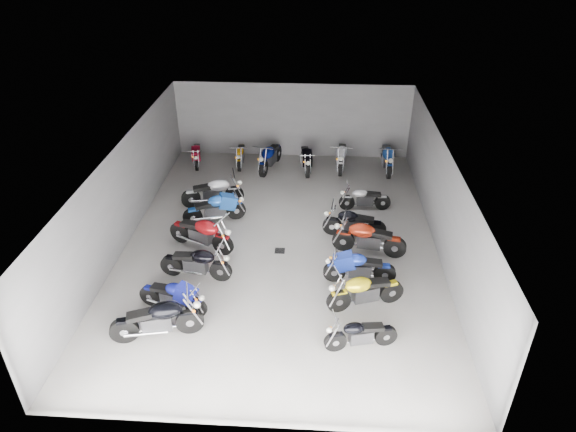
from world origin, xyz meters
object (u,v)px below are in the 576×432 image
drain_grate (280,251)px  motorcycle_right_e (354,223)px  motorcycle_right_d (368,238)px  motorcycle_back_e (342,156)px  motorcycle_left_e (215,209)px  motorcycle_back_d (306,158)px  motorcycle_back_a (197,154)px  motorcycle_back_f (387,157)px  motorcycle_left_a (158,320)px  motorcycle_right_c (359,268)px  motorcycle_left_c (197,263)px  motorcycle_right_a (360,334)px  motorcycle_back_c (270,157)px  motorcycle_right_f (364,198)px  motorcycle_left_d (202,233)px  motorcycle_left_f (213,192)px  motorcycle_left_b (173,296)px  motorcycle_right_b (365,291)px  motorcycle_back_b (241,155)px

drain_grate → motorcycle_right_e: (2.36, 1.01, 0.50)m
motorcycle_right_d → motorcycle_back_e: 6.28m
motorcycle_left_e → motorcycle_back_d: same height
motorcycle_back_a → motorcycle_back_f: motorcycle_back_f is taller
motorcycle_back_d → motorcycle_left_a: bearing=64.3°
motorcycle_right_c → motorcycle_left_c: bearing=90.8°
drain_grate → motorcycle_right_a: bearing=-60.8°
motorcycle_left_a → motorcycle_back_e: 11.38m
motorcycle_right_c → motorcycle_right_e: size_ratio=1.00×
motorcycle_right_d → motorcycle_back_c: (-3.61, 5.96, 0.00)m
motorcycle_right_a → motorcycle_back_e: motorcycle_back_e is taller
motorcycle_right_c → motorcycle_back_f: motorcycle_back_f is taller
motorcycle_right_f → motorcycle_back_c: motorcycle_back_c is taller
motorcycle_left_d → motorcycle_right_e: (4.84, 0.99, -0.06)m
motorcycle_right_c → motorcycle_right_e: motorcycle_right_e is taller
motorcycle_left_f → motorcycle_back_a: motorcycle_left_f is taller
motorcycle_right_e → motorcycle_back_c: size_ratio=0.92×
motorcycle_left_b → motorcycle_right_f: size_ratio=1.05×
motorcycle_left_d → motorcycle_left_f: 2.78m
motorcycle_left_a → motorcycle_right_a: bearing=73.8°
motorcycle_left_b → motorcycle_right_d: 6.19m
motorcycle_right_b → motorcycle_back_a: (-6.48, 8.81, -0.07)m
motorcycle_left_c → motorcycle_left_d: 1.55m
motorcycle_back_a → motorcycle_back_e: motorcycle_back_e is taller
motorcycle_right_c → motorcycle_back_b: size_ratio=1.09×
motorcycle_left_e → motorcycle_left_f: size_ratio=0.93×
motorcycle_back_d → motorcycle_back_b: bearing=-14.2°
motorcycle_right_c → motorcycle_right_d: (0.38, 1.47, 0.05)m
motorcycle_right_a → motorcycle_right_e: size_ratio=0.87×
motorcycle_back_b → motorcycle_left_e: bearing=84.5°
motorcycle_back_d → motorcycle_back_c: bearing=-7.1°
motorcycle_right_a → motorcycle_right_d: 4.14m
motorcycle_back_c → motorcycle_right_e: bearing=138.0°
drain_grate → motorcycle_left_f: motorcycle_left_f is taller
motorcycle_left_d → motorcycle_back_e: (4.60, 6.27, -0.01)m
motorcycle_left_b → motorcycle_left_c: (0.31, 1.48, 0.04)m
motorcycle_right_f → motorcycle_back_e: 3.54m
drain_grate → motorcycle_right_c: size_ratio=0.15×
motorcycle_left_f → motorcycle_back_c: bearing=137.1°
motorcycle_right_b → motorcycle_back_a: motorcycle_right_b is taller
motorcycle_left_b → motorcycle_right_c: 5.25m
motorcycle_back_c → motorcycle_left_d: bearing=90.0°
motorcycle_left_a → motorcycle_back_a: bearing=171.5°
motorcycle_back_f → motorcycle_back_c: bearing=2.8°
motorcycle_right_b → motorcycle_right_f: (0.35, 5.33, -0.08)m
motorcycle_left_a → motorcycle_left_d: size_ratio=1.03×
motorcycle_right_f → motorcycle_back_a: bearing=59.0°
motorcycle_right_b → motorcycle_back_b: size_ratio=1.11×
motorcycle_left_a → motorcycle_right_c: motorcycle_left_a is taller
motorcycle_right_d → motorcycle_back_a: 9.21m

